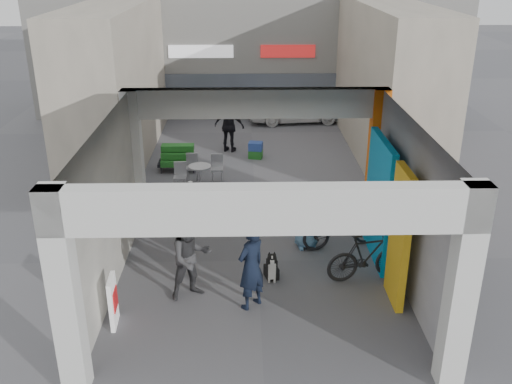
{
  "coord_description": "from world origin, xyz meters",
  "views": [
    {
      "loc": [
        -0.28,
        -11.33,
        6.49
      ],
      "look_at": [
        -0.02,
        1.0,
        1.28
      ],
      "focal_mm": 40.0,
      "sensor_mm": 36.0,
      "label": 1
    }
  ],
  "objects_px": {
    "bicycle_rear": "(367,256)",
    "white_van": "(295,106)",
    "border_collie": "(272,268)",
    "man_back_turned": "(191,257)",
    "man_elderly": "(308,217)",
    "bicycle_front": "(342,227)",
    "cafe_set": "(197,176)",
    "produce_stand": "(178,161)",
    "man_crates": "(229,126)",
    "man_with_dog": "(251,267)"
  },
  "relations": [
    {
      "from": "cafe_set",
      "to": "produce_stand",
      "type": "bearing_deg",
      "value": 119.43
    },
    {
      "from": "produce_stand",
      "to": "white_van",
      "type": "bearing_deg",
      "value": 30.29
    },
    {
      "from": "border_collie",
      "to": "bicycle_front",
      "type": "relative_size",
      "value": 0.35
    },
    {
      "from": "bicycle_rear",
      "to": "white_van",
      "type": "relative_size",
      "value": 0.47
    },
    {
      "from": "bicycle_front",
      "to": "white_van",
      "type": "height_order",
      "value": "white_van"
    },
    {
      "from": "man_crates",
      "to": "bicycle_front",
      "type": "distance_m",
      "value": 7.65
    },
    {
      "from": "border_collie",
      "to": "man_elderly",
      "type": "relative_size",
      "value": 0.45
    },
    {
      "from": "man_crates",
      "to": "bicycle_rear",
      "type": "height_order",
      "value": "man_crates"
    },
    {
      "from": "produce_stand",
      "to": "man_elderly",
      "type": "xyz_separation_m",
      "value": [
        3.6,
        -5.23,
        0.45
      ]
    },
    {
      "from": "man_with_dog",
      "to": "man_back_turned",
      "type": "bearing_deg",
      "value": -63.08
    },
    {
      "from": "border_collie",
      "to": "cafe_set",
      "type": "bearing_deg",
      "value": 95.2
    },
    {
      "from": "cafe_set",
      "to": "white_van",
      "type": "height_order",
      "value": "white_van"
    },
    {
      "from": "man_back_turned",
      "to": "man_crates",
      "type": "distance_m",
      "value": 9.16
    },
    {
      "from": "cafe_set",
      "to": "white_van",
      "type": "distance_m",
      "value": 7.73
    },
    {
      "from": "man_elderly",
      "to": "bicycle_front",
      "type": "bearing_deg",
      "value": -6.06
    },
    {
      "from": "cafe_set",
      "to": "bicycle_rear",
      "type": "distance_m",
      "value": 6.75
    },
    {
      "from": "bicycle_front",
      "to": "bicycle_rear",
      "type": "bearing_deg",
      "value": 176.64
    },
    {
      "from": "border_collie",
      "to": "man_back_turned",
      "type": "xyz_separation_m",
      "value": [
        -1.65,
        -0.59,
        0.61
      ]
    },
    {
      "from": "cafe_set",
      "to": "man_back_turned",
      "type": "bearing_deg",
      "value": -86.77
    },
    {
      "from": "man_elderly",
      "to": "bicycle_front",
      "type": "distance_m",
      "value": 0.86
    },
    {
      "from": "border_collie",
      "to": "bicycle_rear",
      "type": "distance_m",
      "value": 2.04
    },
    {
      "from": "man_elderly",
      "to": "man_crates",
      "type": "bearing_deg",
      "value": 99.49
    },
    {
      "from": "man_crates",
      "to": "bicycle_rear",
      "type": "bearing_deg",
      "value": 128.81
    },
    {
      "from": "cafe_set",
      "to": "bicycle_rear",
      "type": "relative_size",
      "value": 0.79
    },
    {
      "from": "cafe_set",
      "to": "man_elderly",
      "type": "bearing_deg",
      "value": -53.97
    },
    {
      "from": "man_back_turned",
      "to": "man_elderly",
      "type": "bearing_deg",
      "value": 11.89
    },
    {
      "from": "border_collie",
      "to": "bicycle_front",
      "type": "height_order",
      "value": "bicycle_front"
    },
    {
      "from": "man_with_dog",
      "to": "man_back_turned",
      "type": "distance_m",
      "value": 1.26
    },
    {
      "from": "bicycle_rear",
      "to": "white_van",
      "type": "distance_m",
      "value": 12.31
    },
    {
      "from": "man_back_turned",
      "to": "man_elderly",
      "type": "height_order",
      "value": "man_back_turned"
    },
    {
      "from": "man_crates",
      "to": "produce_stand",
      "type": "bearing_deg",
      "value": 68.22
    },
    {
      "from": "produce_stand",
      "to": "man_with_dog",
      "type": "xyz_separation_m",
      "value": [
        2.24,
        -7.66,
        0.57
      ]
    },
    {
      "from": "man_back_turned",
      "to": "man_crates",
      "type": "xyz_separation_m",
      "value": [
        0.57,
        9.15,
        0.03
      ]
    },
    {
      "from": "man_with_dog",
      "to": "white_van",
      "type": "xyz_separation_m",
      "value": [
        1.98,
        13.28,
        -0.24
      ]
    },
    {
      "from": "man_back_turned",
      "to": "bicycle_rear",
      "type": "height_order",
      "value": "man_back_turned"
    },
    {
      "from": "man_back_turned",
      "to": "bicycle_front",
      "type": "distance_m",
      "value": 3.96
    },
    {
      "from": "man_with_dog",
      "to": "white_van",
      "type": "height_order",
      "value": "man_with_dog"
    },
    {
      "from": "bicycle_front",
      "to": "white_van",
      "type": "xyz_separation_m",
      "value": [
        -0.19,
        10.84,
        0.14
      ]
    },
    {
      "from": "man_back_turned",
      "to": "man_elderly",
      "type": "xyz_separation_m",
      "value": [
        2.55,
        2.04,
        -0.11
      ]
    },
    {
      "from": "produce_stand",
      "to": "bicycle_front",
      "type": "relative_size",
      "value": 0.63
    },
    {
      "from": "border_collie",
      "to": "man_back_turned",
      "type": "bearing_deg",
      "value": -175.31
    },
    {
      "from": "produce_stand",
      "to": "man_back_turned",
      "type": "xyz_separation_m",
      "value": [
        1.05,
        -7.27,
        0.57
      ]
    },
    {
      "from": "produce_stand",
      "to": "bicycle_rear",
      "type": "bearing_deg",
      "value": -77.56
    },
    {
      "from": "cafe_set",
      "to": "man_with_dog",
      "type": "distance_m",
      "value": 6.61
    },
    {
      "from": "man_back_turned",
      "to": "bicycle_front",
      "type": "height_order",
      "value": "man_back_turned"
    },
    {
      "from": "border_collie",
      "to": "bicycle_front",
      "type": "xyz_separation_m",
      "value": [
        1.72,
        1.45,
        0.24
      ]
    },
    {
      "from": "bicycle_front",
      "to": "man_crates",
      "type": "bearing_deg",
      "value": 6.4
    },
    {
      "from": "bicycle_rear",
      "to": "white_van",
      "type": "xyz_separation_m",
      "value": [
        -0.5,
        12.3,
        0.12
      ]
    },
    {
      "from": "man_elderly",
      "to": "bicycle_rear",
      "type": "distance_m",
      "value": 1.85
    },
    {
      "from": "cafe_set",
      "to": "man_crates",
      "type": "height_order",
      "value": "man_crates"
    }
  ]
}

